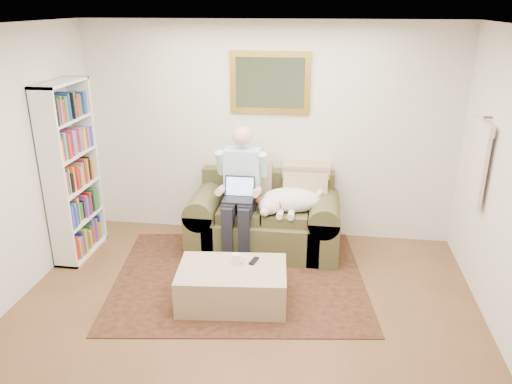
% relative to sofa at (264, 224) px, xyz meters
% --- Properties ---
extents(room_shell, '(4.51, 5.00, 2.61)m').
position_rel_sofa_xyz_m(room_shell, '(-0.03, -1.67, 1.00)').
color(room_shell, brown).
rests_on(room_shell, ground).
extents(rug, '(2.89, 2.44, 0.01)m').
position_rel_sofa_xyz_m(rug, '(-0.18, -0.75, -0.30)').
color(rug, black).
rests_on(rug, room_shell).
extents(sofa, '(1.75, 0.89, 1.05)m').
position_rel_sofa_xyz_m(sofa, '(0.00, 0.00, 0.00)').
color(sofa, '#474426').
rests_on(sofa, room_shell).
extents(seated_man, '(0.58, 0.82, 1.47)m').
position_rel_sofa_xyz_m(seated_man, '(-0.26, -0.16, 0.43)').
color(seated_man, '#8CC9D8').
rests_on(seated_man, sofa).
extents(laptop, '(0.34, 0.27, 0.25)m').
position_rel_sofa_xyz_m(laptop, '(-0.26, -0.23, 0.47)').
color(laptop, black).
rests_on(laptop, seated_man).
extents(sleeping_dog, '(0.72, 0.45, 0.27)m').
position_rel_sofa_xyz_m(sleeping_dog, '(0.31, -0.09, 0.37)').
color(sleeping_dog, white).
rests_on(sleeping_dog, sofa).
extents(ottoman, '(1.10, 0.76, 0.38)m').
position_rel_sofa_xyz_m(ottoman, '(-0.16, -1.22, -0.11)').
color(ottoman, '#C6B184').
rests_on(ottoman, room_shell).
extents(coffee_mug, '(0.08, 0.08, 0.10)m').
position_rel_sofa_xyz_m(coffee_mug, '(-0.14, -1.11, 0.13)').
color(coffee_mug, white).
rests_on(coffee_mug, ottoman).
extents(tv_remote, '(0.09, 0.16, 0.02)m').
position_rel_sofa_xyz_m(tv_remote, '(0.03, -1.06, 0.09)').
color(tv_remote, black).
rests_on(tv_remote, ottoman).
extents(bookshelf, '(0.28, 0.80, 2.00)m').
position_rel_sofa_xyz_m(bookshelf, '(-2.13, -0.42, 0.70)').
color(bookshelf, white).
rests_on(bookshelf, room_shell).
extents(wall_mirror, '(0.94, 0.04, 0.72)m').
position_rel_sofa_xyz_m(wall_mirror, '(-0.00, 0.45, 1.60)').
color(wall_mirror, gold).
rests_on(wall_mirror, room_shell).
extents(hanging_shirt, '(0.06, 0.52, 0.90)m').
position_rel_sofa_xyz_m(hanging_shirt, '(2.16, -0.42, 1.05)').
color(hanging_shirt, beige).
rests_on(hanging_shirt, room_shell).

